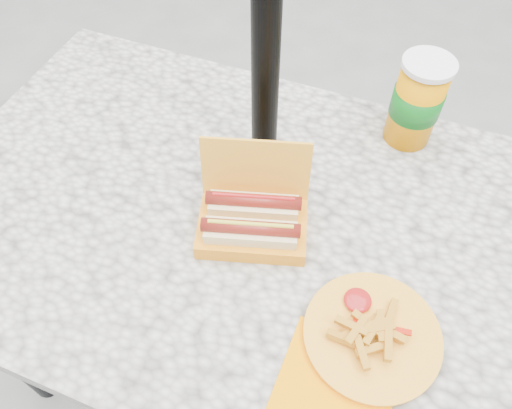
% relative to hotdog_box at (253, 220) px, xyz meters
% --- Properties ---
extents(ground, '(60.00, 60.00, 0.00)m').
position_rel_hotdog_box_xyz_m(ground, '(-0.05, 0.02, -0.79)').
color(ground, slate).
extents(picnic_table, '(1.20, 0.80, 0.75)m').
position_rel_hotdog_box_xyz_m(picnic_table, '(-0.05, 0.02, -0.14)').
color(picnic_table, beige).
rests_on(picnic_table, ground).
extents(hotdog_box, '(0.23, 0.20, 0.16)m').
position_rel_hotdog_box_xyz_m(hotdog_box, '(0.00, 0.00, 0.00)').
color(hotdog_box, orange).
rests_on(hotdog_box, picnic_table).
extents(fries_plate, '(0.23, 0.29, 0.04)m').
position_rel_hotdog_box_xyz_m(fries_plate, '(0.25, -0.13, -0.02)').
color(fries_plate, '#FF9100').
rests_on(fries_plate, picnic_table).
extents(soda_cup, '(0.10, 0.10, 0.19)m').
position_rel_hotdog_box_xyz_m(soda_cup, '(0.21, 0.34, 0.06)').
color(soda_cup, orange).
rests_on(soda_cup, picnic_table).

